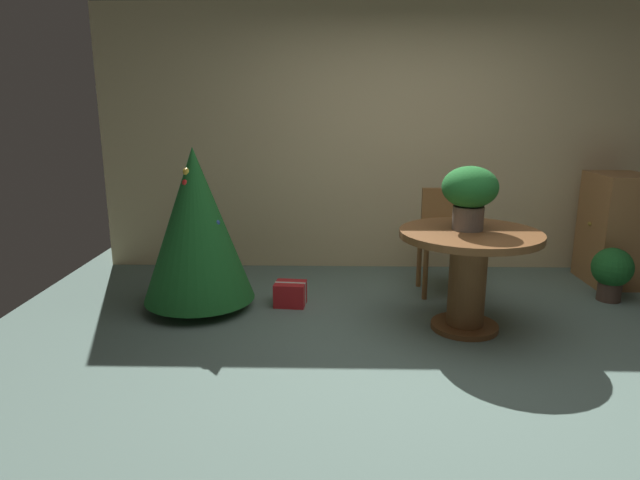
{
  "coord_description": "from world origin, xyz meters",
  "views": [
    {
      "loc": [
        -0.68,
        -3.33,
        1.63
      ],
      "look_at": [
        -0.76,
        0.32,
        0.73
      ],
      "focal_mm": 30.62,
      "sensor_mm": 36.0,
      "label": 1
    }
  ],
  "objects_px": {
    "gift_box_red": "(290,294)",
    "wooden_cabinet": "(615,229)",
    "round_dining_table": "(468,263)",
    "flower_vase": "(470,192)",
    "holiday_tree": "(196,225)",
    "potted_plant": "(612,271)",
    "wooden_chair_far": "(445,234)"
  },
  "relations": [
    {
      "from": "gift_box_red",
      "to": "wooden_cabinet",
      "type": "xyz_separation_m",
      "value": [
        2.99,
        0.68,
        0.42
      ]
    },
    {
      "from": "round_dining_table",
      "to": "gift_box_red",
      "type": "distance_m",
      "value": 1.49
    },
    {
      "from": "round_dining_table",
      "to": "flower_vase",
      "type": "bearing_deg",
      "value": 106.66
    },
    {
      "from": "flower_vase",
      "to": "holiday_tree",
      "type": "distance_m",
      "value": 2.13
    },
    {
      "from": "holiday_tree",
      "to": "gift_box_red",
      "type": "height_order",
      "value": "holiday_tree"
    },
    {
      "from": "wooden_cabinet",
      "to": "flower_vase",
      "type": "bearing_deg",
      "value": -146.13
    },
    {
      "from": "wooden_cabinet",
      "to": "holiday_tree",
      "type": "bearing_deg",
      "value": -168.36
    },
    {
      "from": "gift_box_red",
      "to": "potted_plant",
      "type": "xyz_separation_m",
      "value": [
        2.74,
        0.18,
        0.17
      ]
    },
    {
      "from": "round_dining_table",
      "to": "potted_plant",
      "type": "relative_size",
      "value": 2.2
    },
    {
      "from": "flower_vase",
      "to": "gift_box_red",
      "type": "xyz_separation_m",
      "value": [
        -1.34,
        0.42,
        -0.94
      ]
    },
    {
      "from": "flower_vase",
      "to": "potted_plant",
      "type": "distance_m",
      "value": 1.71
    },
    {
      "from": "round_dining_table",
      "to": "wooden_chair_far",
      "type": "distance_m",
      "value": 0.89
    },
    {
      "from": "round_dining_table",
      "to": "wooden_chair_far",
      "type": "bearing_deg",
      "value": 90.0
    },
    {
      "from": "round_dining_table",
      "to": "wooden_cabinet",
      "type": "relative_size",
      "value": 0.99
    },
    {
      "from": "potted_plant",
      "to": "round_dining_table",
      "type": "bearing_deg",
      "value": -155.03
    },
    {
      "from": "round_dining_table",
      "to": "gift_box_red",
      "type": "height_order",
      "value": "round_dining_table"
    },
    {
      "from": "round_dining_table",
      "to": "flower_vase",
      "type": "relative_size",
      "value": 2.21
    },
    {
      "from": "wooden_cabinet",
      "to": "potted_plant",
      "type": "relative_size",
      "value": 2.22
    },
    {
      "from": "flower_vase",
      "to": "wooden_cabinet",
      "type": "relative_size",
      "value": 0.45
    },
    {
      "from": "flower_vase",
      "to": "potted_plant",
      "type": "height_order",
      "value": "flower_vase"
    },
    {
      "from": "flower_vase",
      "to": "potted_plant",
      "type": "bearing_deg",
      "value": 23.13
    },
    {
      "from": "wooden_chair_far",
      "to": "gift_box_red",
      "type": "distance_m",
      "value": 1.47
    },
    {
      "from": "holiday_tree",
      "to": "wooden_chair_far",
      "type": "bearing_deg",
      "value": 13.42
    },
    {
      "from": "wooden_chair_far",
      "to": "holiday_tree",
      "type": "xyz_separation_m",
      "value": [
        -2.09,
        -0.5,
        0.18
      ]
    },
    {
      "from": "flower_vase",
      "to": "wooden_cabinet",
      "type": "xyz_separation_m",
      "value": [
        1.65,
        1.11,
        -0.52
      ]
    },
    {
      "from": "gift_box_red",
      "to": "flower_vase",
      "type": "bearing_deg",
      "value": -17.59
    },
    {
      "from": "round_dining_table",
      "to": "wooden_cabinet",
      "type": "distance_m",
      "value": 2.0
    },
    {
      "from": "potted_plant",
      "to": "wooden_chair_far",
      "type": "bearing_deg",
      "value": 170.22
    },
    {
      "from": "wooden_chair_far",
      "to": "potted_plant",
      "type": "bearing_deg",
      "value": -9.78
    },
    {
      "from": "wooden_chair_far",
      "to": "gift_box_red",
      "type": "bearing_deg",
      "value": -162.88
    },
    {
      "from": "round_dining_table",
      "to": "wooden_cabinet",
      "type": "height_order",
      "value": "wooden_cabinet"
    },
    {
      "from": "flower_vase",
      "to": "wooden_chair_far",
      "type": "bearing_deg",
      "value": 89.03
    }
  ]
}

